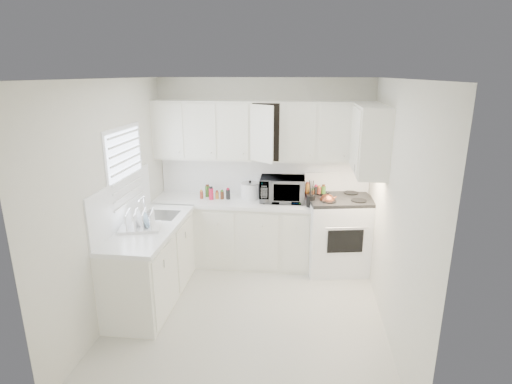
# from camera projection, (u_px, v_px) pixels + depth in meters

# --- Properties ---
(floor) EXTENTS (3.20, 3.20, 0.00)m
(floor) POSITION_uv_depth(u_px,v_px,m) (249.00, 313.00, 4.64)
(floor) COLOR beige
(floor) RESTS_ON ground
(ceiling) EXTENTS (3.20, 3.20, 0.00)m
(ceiling) POSITION_uv_depth(u_px,v_px,m) (247.00, 79.00, 3.91)
(ceiling) COLOR white
(ceiling) RESTS_ON ground
(wall_back) EXTENTS (3.00, 0.00, 3.00)m
(wall_back) POSITION_uv_depth(u_px,v_px,m) (263.00, 171.00, 5.80)
(wall_back) COLOR silver
(wall_back) RESTS_ON ground
(wall_front) EXTENTS (3.00, 0.00, 3.00)m
(wall_front) POSITION_uv_depth(u_px,v_px,m) (216.00, 279.00, 2.75)
(wall_front) COLOR silver
(wall_front) RESTS_ON ground
(wall_left) EXTENTS (0.00, 3.20, 3.20)m
(wall_left) POSITION_uv_depth(u_px,v_px,m) (113.00, 201.00, 4.45)
(wall_left) COLOR silver
(wall_left) RESTS_ON ground
(wall_right) EXTENTS (0.00, 3.20, 3.20)m
(wall_right) POSITION_uv_depth(u_px,v_px,m) (394.00, 212.00, 4.10)
(wall_right) COLOR silver
(wall_right) RESTS_ON ground
(window_blinds) EXTENTS (0.06, 0.96, 1.06)m
(window_blinds) POSITION_uv_depth(u_px,v_px,m) (127.00, 172.00, 4.71)
(window_blinds) COLOR white
(window_blinds) RESTS_ON wall_left
(lower_cabinets_back) EXTENTS (2.22, 0.60, 0.90)m
(lower_cabinets_back) POSITION_uv_depth(u_px,v_px,m) (234.00, 233.00, 5.80)
(lower_cabinets_back) COLOR silver
(lower_cabinets_back) RESTS_ON floor
(lower_cabinets_left) EXTENTS (0.60, 1.60, 0.90)m
(lower_cabinets_left) POSITION_uv_depth(u_px,v_px,m) (152.00, 264.00, 4.84)
(lower_cabinets_left) COLOR silver
(lower_cabinets_left) RESTS_ON floor
(countertop_back) EXTENTS (2.24, 0.64, 0.05)m
(countertop_back) POSITION_uv_depth(u_px,v_px,m) (233.00, 201.00, 5.65)
(countertop_back) COLOR white
(countertop_back) RESTS_ON lower_cabinets_back
(countertop_left) EXTENTS (0.64, 1.62, 0.05)m
(countertop_left) POSITION_uv_depth(u_px,v_px,m) (150.00, 227.00, 4.71)
(countertop_left) COLOR white
(countertop_left) RESTS_ON lower_cabinets_left
(backsplash_back) EXTENTS (2.98, 0.02, 0.55)m
(backsplash_back) POSITION_uv_depth(u_px,v_px,m) (263.00, 176.00, 5.81)
(backsplash_back) COLOR white
(backsplash_back) RESTS_ON wall_back
(backsplash_left) EXTENTS (0.02, 1.60, 0.55)m
(backsplash_left) POSITION_uv_depth(u_px,v_px,m) (123.00, 202.00, 4.66)
(backsplash_left) COLOR white
(backsplash_left) RESTS_ON wall_left
(upper_cabinets_back) EXTENTS (3.00, 0.33, 0.80)m
(upper_cabinets_back) POSITION_uv_depth(u_px,v_px,m) (262.00, 160.00, 5.59)
(upper_cabinets_back) COLOR silver
(upper_cabinets_back) RESTS_ON wall_back
(upper_cabinets_right) EXTENTS (0.33, 0.90, 0.80)m
(upper_cabinets_right) POSITION_uv_depth(u_px,v_px,m) (367.00, 173.00, 4.85)
(upper_cabinets_right) COLOR silver
(upper_cabinets_right) RESTS_ON wall_right
(sink) EXTENTS (0.42, 0.38, 0.30)m
(sink) POSITION_uv_depth(u_px,v_px,m) (159.00, 206.00, 5.00)
(sink) COLOR gray
(sink) RESTS_ON countertop_left
(stove) EXTENTS (0.98, 0.86, 1.34)m
(stove) POSITION_uv_depth(u_px,v_px,m) (339.00, 223.00, 5.55)
(stove) COLOR white
(stove) RESTS_ON floor
(tea_kettle) EXTENTS (0.29, 0.26, 0.22)m
(tea_kettle) POSITION_uv_depth(u_px,v_px,m) (327.00, 200.00, 5.31)
(tea_kettle) COLOR maroon
(tea_kettle) RESTS_ON stove
(frying_pan) EXTENTS (0.28, 0.44, 0.04)m
(frying_pan) POSITION_uv_depth(u_px,v_px,m) (352.00, 200.00, 5.60)
(frying_pan) COLOR black
(frying_pan) RESTS_ON stove
(microwave) EXTENTS (0.62, 0.35, 0.41)m
(microwave) POSITION_uv_depth(u_px,v_px,m) (282.00, 187.00, 5.54)
(microwave) COLOR gray
(microwave) RESTS_ON countertop_back
(rice_cooker) EXTENTS (0.32, 0.32, 0.26)m
(rice_cooker) POSITION_uv_depth(u_px,v_px,m) (250.00, 189.00, 5.68)
(rice_cooker) COLOR white
(rice_cooker) RESTS_ON countertop_back
(paper_towel) EXTENTS (0.12, 0.12, 0.27)m
(paper_towel) POSITION_uv_depth(u_px,v_px,m) (260.00, 187.00, 5.79)
(paper_towel) COLOR white
(paper_towel) RESTS_ON countertop_back
(utensil_crock) EXTENTS (0.13, 0.13, 0.37)m
(utensil_crock) POSITION_uv_depth(u_px,v_px,m) (311.00, 193.00, 5.31)
(utensil_crock) COLOR black
(utensil_crock) RESTS_ON countertop_back
(dish_rack) EXTENTS (0.51, 0.43, 0.24)m
(dish_rack) POSITION_uv_depth(u_px,v_px,m) (139.00, 219.00, 4.56)
(dish_rack) COLOR white
(dish_rack) RESTS_ON countertop_left
(spice_left_0) EXTENTS (0.06, 0.06, 0.13)m
(spice_left_0) POSITION_uv_depth(u_px,v_px,m) (203.00, 192.00, 5.81)
(spice_left_0) COLOR brown
(spice_left_0) RESTS_ON countertop_back
(spice_left_1) EXTENTS (0.06, 0.06, 0.13)m
(spice_left_1) POSITION_uv_depth(u_px,v_px,m) (207.00, 194.00, 5.71)
(spice_left_1) COLOR #3B6E24
(spice_left_1) RESTS_ON countertop_back
(spice_left_2) EXTENTS (0.06, 0.06, 0.13)m
(spice_left_2) POSITION_uv_depth(u_px,v_px,m) (214.00, 192.00, 5.79)
(spice_left_2) COLOR red
(spice_left_2) RESTS_ON countertop_back
(spice_left_3) EXTENTS (0.06, 0.06, 0.13)m
(spice_left_3) POSITION_uv_depth(u_px,v_px,m) (217.00, 194.00, 5.69)
(spice_left_3) COLOR #C27E2D
(spice_left_3) RESTS_ON countertop_back
(spice_left_4) EXTENTS (0.06, 0.06, 0.13)m
(spice_left_4) POSITION_uv_depth(u_px,v_px,m) (224.00, 192.00, 5.77)
(spice_left_4) COLOR #502A16
(spice_left_4) RESTS_ON countertop_back
(spice_left_5) EXTENTS (0.06, 0.06, 0.13)m
(spice_left_5) POSITION_uv_depth(u_px,v_px,m) (228.00, 194.00, 5.68)
(spice_left_5) COLOR black
(spice_left_5) RESTS_ON countertop_back
(sauce_right_0) EXTENTS (0.06, 0.06, 0.19)m
(sauce_right_0) POSITION_uv_depth(u_px,v_px,m) (303.00, 192.00, 5.67)
(sauce_right_0) COLOR red
(sauce_right_0) RESTS_ON countertop_back
(sauce_right_1) EXTENTS (0.06, 0.06, 0.19)m
(sauce_right_1) POSITION_uv_depth(u_px,v_px,m) (307.00, 194.00, 5.61)
(sauce_right_1) COLOR #C27E2D
(sauce_right_1) RESTS_ON countertop_back
(sauce_right_2) EXTENTS (0.06, 0.06, 0.19)m
(sauce_right_2) POSITION_uv_depth(u_px,v_px,m) (311.00, 192.00, 5.66)
(sauce_right_2) COLOR #502A16
(sauce_right_2) RESTS_ON countertop_back
(sauce_right_3) EXTENTS (0.06, 0.06, 0.19)m
(sauce_right_3) POSITION_uv_depth(u_px,v_px,m) (315.00, 194.00, 5.60)
(sauce_right_3) COLOR black
(sauce_right_3) RESTS_ON countertop_back
(sauce_right_4) EXTENTS (0.06, 0.06, 0.19)m
(sauce_right_4) POSITION_uv_depth(u_px,v_px,m) (319.00, 193.00, 5.65)
(sauce_right_4) COLOR brown
(sauce_right_4) RESTS_ON countertop_back
(sauce_right_5) EXTENTS (0.06, 0.06, 0.19)m
(sauce_right_5) POSITION_uv_depth(u_px,v_px,m) (323.00, 194.00, 5.58)
(sauce_right_5) COLOR #3B6E24
(sauce_right_5) RESTS_ON countertop_back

